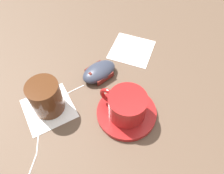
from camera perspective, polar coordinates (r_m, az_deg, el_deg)
The scene contains 8 objects.
ground_plane at distance 0.58m, azimuth -4.89°, elevation -3.73°, with size 3.00×3.00×0.00m, color brown.
saucer at distance 0.55m, azimuth 3.80°, elevation -6.71°, with size 0.15×0.15×0.01m, color maroon.
coffee_cup at distance 0.52m, azimuth 3.79°, elevation -4.80°, with size 0.10×0.10×0.06m.
computer_mouse at distance 0.61m, azimuth -3.41°, elevation 4.02°, with size 0.12×0.10×0.03m.
mouse_cable at distance 0.57m, azimuth -15.55°, elevation -8.32°, with size 0.17×0.20×0.00m.
napkin_under_glass at distance 0.59m, azimuth -16.19°, elevation -5.36°, with size 0.12×0.12×0.00m, color white.
drinking_glass at distance 0.55m, azimuth -16.90°, elevation -2.60°, with size 0.08×0.08×0.09m, color #4C2814.
napkin_spare at distance 0.70m, azimuth 5.16°, elevation 9.73°, with size 0.12×0.12×0.00m, color white.
Camera 1 is at (-0.04, -0.31, 0.49)m, focal length 35.00 mm.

